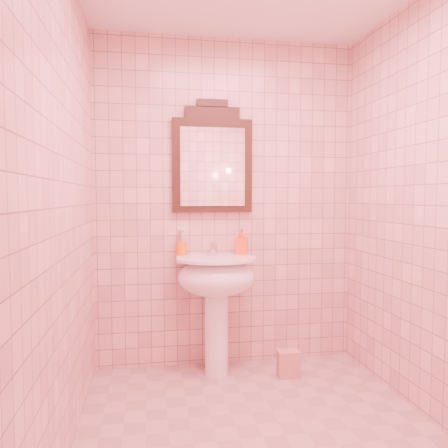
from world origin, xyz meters
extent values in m
plane|color=tan|center=(0.00, 0.00, 0.00)|extent=(2.20, 2.20, 0.00)
cube|color=beige|center=(0.00, 1.10, 1.25)|extent=(2.00, 0.02, 2.50)
cylinder|color=white|center=(-0.12, 0.88, 0.35)|extent=(0.17, 0.17, 0.70)
ellipsoid|color=white|center=(-0.12, 0.86, 0.72)|extent=(0.56, 0.46, 0.28)
cube|color=white|center=(-0.12, 1.03, 0.83)|extent=(0.56, 0.15, 0.05)
cylinder|color=white|center=(-0.12, 0.86, 0.85)|extent=(0.58, 0.58, 0.02)
cylinder|color=white|center=(-0.12, 1.03, 0.91)|extent=(0.04, 0.04, 0.09)
cylinder|color=white|center=(-0.12, 0.97, 0.94)|extent=(0.02, 0.10, 0.02)
cylinder|color=white|center=(-0.12, 0.92, 0.93)|extent=(0.02, 0.02, 0.04)
cube|color=white|center=(-0.12, 1.04, 0.96)|extent=(0.02, 0.07, 0.01)
cube|color=black|center=(-0.12, 1.08, 1.54)|extent=(0.61, 0.05, 0.70)
cube|color=black|center=(-0.12, 1.08, 1.93)|extent=(0.41, 0.05, 0.09)
cube|color=black|center=(-0.12, 1.08, 2.00)|extent=(0.23, 0.05, 0.06)
cube|color=white|center=(-0.12, 1.05, 1.53)|extent=(0.49, 0.01, 0.59)
cylinder|color=orange|center=(-0.36, 1.04, 0.91)|extent=(0.08, 0.08, 0.10)
cylinder|color=silver|center=(-0.34, 1.04, 0.96)|extent=(0.01, 0.01, 0.19)
cylinder|color=#338CD8|center=(-0.35, 1.06, 0.96)|extent=(0.01, 0.01, 0.19)
cylinder|color=#E5334C|center=(-0.37, 1.05, 0.96)|extent=(0.01, 0.01, 0.19)
cylinder|color=#3FBF59|center=(-0.37, 1.03, 0.96)|extent=(0.01, 0.01, 0.19)
cylinder|color=#D8CC4C|center=(-0.35, 1.03, 0.96)|extent=(0.01, 0.01, 0.19)
imported|color=#F44B14|center=(0.10, 1.01, 0.96)|extent=(0.11, 0.11, 0.19)
cube|color=tan|center=(0.39, 0.74, 0.10)|extent=(0.16, 0.12, 0.19)
camera|label=1|loc=(-0.59, -2.22, 1.30)|focal=35.00mm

